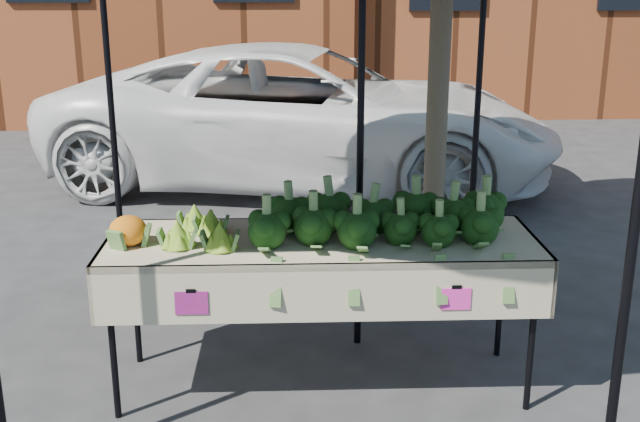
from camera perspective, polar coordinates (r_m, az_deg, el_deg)
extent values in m
plane|color=#2A2A2C|center=(4.66, -0.79, -12.78)|extent=(90.00, 90.00, 0.00)
cube|color=beige|center=(4.51, 0.13, -7.45)|extent=(2.41, 0.83, 0.90)
cube|color=#F22D8C|center=(4.06, -9.28, -6.69)|extent=(0.17, 0.01, 0.12)
cube|color=#EE2DA9|center=(4.13, 9.93, -6.28)|extent=(0.17, 0.01, 0.12)
ellipsoid|color=black|center=(4.35, 4.40, -0.20)|extent=(1.47, 0.57, 0.26)
ellipsoid|color=#9DB32D|center=(4.36, -8.65, -0.74)|extent=(0.43, 0.57, 0.20)
ellipsoid|color=orange|center=(4.34, -13.81, -1.28)|extent=(0.20, 0.20, 0.18)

